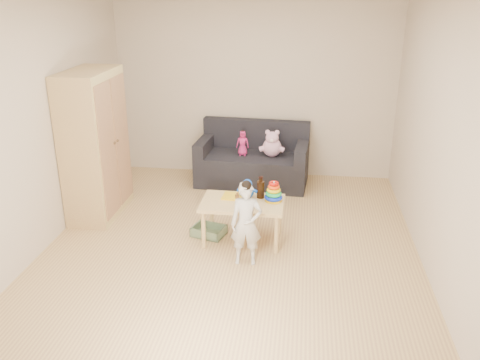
# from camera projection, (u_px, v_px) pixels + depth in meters

# --- Properties ---
(room) EXTENTS (4.50, 4.50, 4.50)m
(room) POSITION_uv_depth(u_px,v_px,m) (232.00, 129.00, 5.17)
(room) COLOR tan
(room) RESTS_ON ground
(wardrobe) EXTENTS (0.49, 0.98, 1.77)m
(wardrobe) POSITION_uv_depth(u_px,v_px,m) (95.00, 145.00, 6.07)
(wardrobe) COLOR #D0BA72
(wardrobe) RESTS_ON ground
(sofa) EXTENTS (1.59, 0.88, 0.43)m
(sofa) POSITION_uv_depth(u_px,v_px,m) (252.00, 169.00, 7.23)
(sofa) COLOR black
(sofa) RESTS_ON ground
(play_table) EXTENTS (0.90, 0.58, 0.47)m
(play_table) POSITION_uv_depth(u_px,v_px,m) (242.00, 221.00, 5.60)
(play_table) COLOR #E9C780
(play_table) RESTS_ON ground
(storage_bin) EXTENTS (0.42, 0.36, 0.11)m
(storage_bin) POSITION_uv_depth(u_px,v_px,m) (209.00, 231.00, 5.79)
(storage_bin) COLOR #657F5C
(storage_bin) RESTS_ON ground
(toddler) EXTENTS (0.33, 0.24, 0.86)m
(toddler) POSITION_uv_depth(u_px,v_px,m) (246.00, 225.00, 5.09)
(toddler) COLOR beige
(toddler) RESTS_ON ground
(pink_bear) EXTENTS (0.30, 0.26, 0.32)m
(pink_bear) POSITION_uv_depth(u_px,v_px,m) (272.00, 145.00, 7.02)
(pink_bear) COLOR #F7B6DF
(pink_bear) RESTS_ON sofa
(doll) EXTENTS (0.18, 0.12, 0.34)m
(doll) POSITION_uv_depth(u_px,v_px,m) (243.00, 143.00, 7.06)
(doll) COLOR #E22A7D
(doll) RESTS_ON sofa
(ring_stacker) EXTENTS (0.20, 0.20, 0.23)m
(ring_stacker) POSITION_uv_depth(u_px,v_px,m) (274.00, 193.00, 5.50)
(ring_stacker) COLOR yellow
(ring_stacker) RESTS_ON play_table
(brown_bottle) EXTENTS (0.09, 0.09, 0.25)m
(brown_bottle) POSITION_uv_depth(u_px,v_px,m) (261.00, 189.00, 5.58)
(brown_bottle) COLOR black
(brown_bottle) RESTS_ON play_table
(blue_plush) EXTENTS (0.22, 0.20, 0.22)m
(blue_plush) POSITION_uv_depth(u_px,v_px,m) (247.00, 188.00, 5.58)
(blue_plush) COLOR blue
(blue_plush) RESTS_ON play_table
(wooden_figure) EXTENTS (0.05, 0.05, 0.11)m
(wooden_figure) POSITION_uv_depth(u_px,v_px,m) (237.00, 197.00, 5.50)
(wooden_figure) COLOR brown
(wooden_figure) RESTS_ON play_table
(yellow_book) EXTENTS (0.23, 0.23, 0.02)m
(yellow_book) POSITION_uv_depth(u_px,v_px,m) (233.00, 196.00, 5.63)
(yellow_book) COLOR yellow
(yellow_book) RESTS_ON play_table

